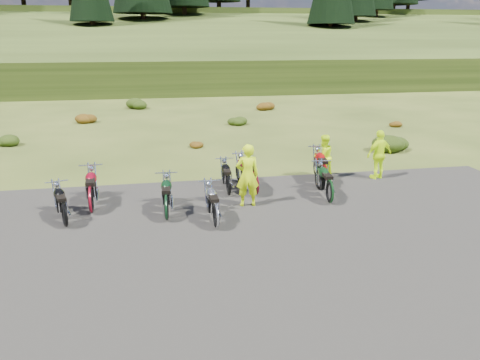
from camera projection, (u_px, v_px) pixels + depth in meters
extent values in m
plane|color=#354316|center=(238.00, 222.00, 13.10)|extent=(300.00, 300.00, 0.00)
cube|color=black|center=(253.00, 253.00, 11.22)|extent=(20.00, 12.00, 0.04)
cube|color=#273712|center=(161.00, 56.00, 116.43)|extent=(300.00, 90.00, 9.17)
cylinder|color=black|center=(24.00, 4.00, 71.50)|extent=(0.70, 0.70, 2.20)
cylinder|color=black|center=(71.00, 2.00, 77.93)|extent=(0.70, 0.70, 2.20)
cylinder|color=black|center=(93.00, 29.00, 56.84)|extent=(0.70, 0.70, 2.20)
cylinder|color=black|center=(143.00, 20.00, 63.15)|extent=(0.70, 0.70, 2.20)
cylinder|color=black|center=(185.00, 13.00, 69.46)|extent=(0.70, 0.70, 2.20)
cylinder|color=black|center=(219.00, 7.00, 75.77)|extent=(0.70, 0.70, 2.20)
cylinder|color=black|center=(248.00, 4.00, 82.14)|extent=(0.70, 0.70, 2.20)
cylinder|color=black|center=(330.00, 31.00, 61.11)|extent=(0.70, 0.70, 2.20)
cylinder|color=black|center=(355.00, 23.00, 67.42)|extent=(0.70, 0.70, 2.20)
cylinder|color=black|center=(376.00, 16.00, 73.73)|extent=(0.70, 0.70, 2.20)
cylinder|color=black|center=(393.00, 10.00, 80.04)|extent=(0.70, 0.70, 2.20)
cylinder|color=black|center=(408.00, 5.00, 86.35)|extent=(0.70, 0.70, 2.20)
ellipsoid|color=#1B340D|center=(7.00, 139.00, 22.06)|extent=(1.03, 1.03, 0.61)
ellipsoid|color=#6C330D|center=(85.00, 117.00, 27.52)|extent=(1.30, 1.30, 0.77)
ellipsoid|color=#1B340D|center=(138.00, 102.00, 32.97)|extent=(1.56, 1.56, 0.92)
ellipsoid|color=#6C330D|center=(195.00, 143.00, 21.61)|extent=(0.77, 0.77, 0.45)
ellipsoid|color=#1B340D|center=(237.00, 120.00, 27.06)|extent=(1.03, 1.03, 0.61)
ellipsoid|color=#6C330D|center=(265.00, 104.00, 32.51)|extent=(1.30, 1.30, 0.77)
ellipsoid|color=#1B340D|center=(392.00, 140.00, 21.06)|extent=(1.56, 1.56, 0.92)
ellipsoid|color=#6C330D|center=(393.00, 123.00, 26.60)|extent=(0.77, 0.77, 0.45)
imported|color=#CDF20C|center=(247.00, 176.00, 13.99)|extent=(0.71, 0.47, 1.92)
imported|color=#CDF20C|center=(323.00, 157.00, 16.75)|extent=(0.94, 0.83, 1.60)
imported|color=#CDF20C|center=(379.00, 155.00, 16.71)|extent=(1.11, 0.67, 1.77)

